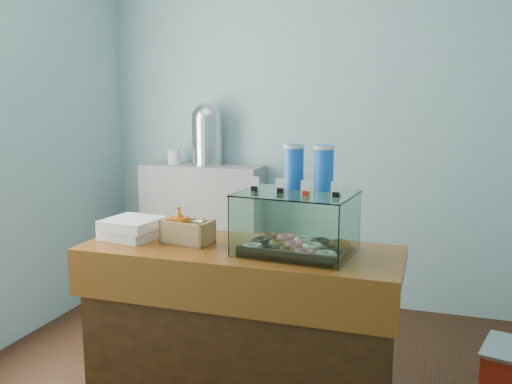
% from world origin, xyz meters
% --- Properties ---
extents(room_shell, '(3.54, 3.04, 2.82)m').
position_xyz_m(room_shell, '(0.03, 0.01, 1.71)').
color(room_shell, '#7DB2B7').
rests_on(room_shell, ground).
extents(counter, '(1.60, 0.60, 0.90)m').
position_xyz_m(counter, '(0.00, -0.25, 0.46)').
color(counter, '#45220D').
rests_on(counter, ground).
extents(back_shelf, '(1.00, 0.32, 1.10)m').
position_xyz_m(back_shelf, '(-0.90, 1.32, 0.55)').
color(back_shelf, gray).
rests_on(back_shelf, ground).
extents(display_case, '(0.58, 0.45, 0.51)m').
position_xyz_m(display_case, '(0.30, -0.23, 1.06)').
color(display_case, '#331C0F').
rests_on(display_case, counter).
extents(condiment_crate, '(0.27, 0.18, 0.19)m').
position_xyz_m(condiment_crate, '(-0.29, -0.25, 0.97)').
color(condiment_crate, tan).
rests_on(condiment_crate, counter).
extents(pastry_boxes, '(0.31, 0.31, 0.11)m').
position_xyz_m(pastry_boxes, '(-0.61, -0.25, 0.95)').
color(pastry_boxes, silver).
rests_on(pastry_boxes, counter).
extents(coffee_urn, '(0.28, 0.28, 0.51)m').
position_xyz_m(coffee_urn, '(-0.86, 1.34, 1.37)').
color(coffee_urn, silver).
rests_on(coffee_urn, back_shelf).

